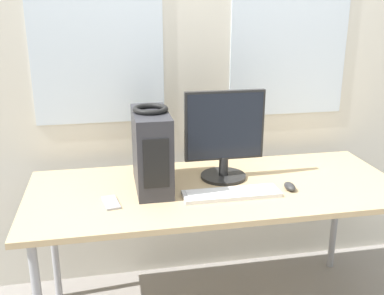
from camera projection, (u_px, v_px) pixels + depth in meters
name	position (u px, v px, depth m)	size (l,w,h in m)	color
wall_back	(196.00, 56.00, 2.56)	(8.00, 0.07, 2.70)	beige
desk	(216.00, 196.00, 2.28)	(1.88, 0.78, 0.76)	tan
pc_tower	(152.00, 150.00, 2.20)	(0.17, 0.39, 0.39)	#2D2D33
headphones	(150.00, 109.00, 2.14)	(0.17, 0.17, 0.03)	black
monitor_main	(224.00, 135.00, 2.30)	(0.41, 0.24, 0.47)	black
keyboard	(231.00, 194.00, 2.15)	(0.47, 0.13, 0.02)	silver
mouse	(290.00, 186.00, 2.22)	(0.05, 0.09, 0.04)	#2D2D2D
cell_phone	(111.00, 203.00, 2.07)	(0.09, 0.16, 0.01)	#99999E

